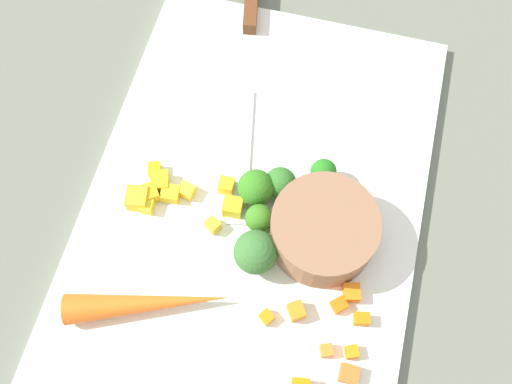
# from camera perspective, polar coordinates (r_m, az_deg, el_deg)

# --- Properties ---
(ground_plane) EXTENTS (4.00, 4.00, 0.00)m
(ground_plane) POSITION_cam_1_polar(r_m,az_deg,el_deg) (0.62, 0.00, -0.80)
(ground_plane) COLOR #646B5B
(cutting_board) EXTENTS (0.49, 0.35, 0.01)m
(cutting_board) POSITION_cam_1_polar(r_m,az_deg,el_deg) (0.61, 0.00, -0.59)
(cutting_board) COLOR white
(cutting_board) RESTS_ON ground_plane
(prep_bowl) EXTENTS (0.11, 0.11, 0.05)m
(prep_bowl) POSITION_cam_1_polar(r_m,az_deg,el_deg) (0.57, 6.78, -3.80)
(prep_bowl) COLOR #906548
(prep_bowl) RESTS_ON cutting_board
(chef_knife) EXTENTS (0.32, 0.08, 0.02)m
(chef_knife) POSITION_cam_1_polar(r_m,az_deg,el_deg) (0.69, -0.81, 13.92)
(chef_knife) COLOR silver
(chef_knife) RESTS_ON cutting_board
(whole_carrot) EXTENTS (0.08, 0.16, 0.03)m
(whole_carrot) POSITION_cam_1_polar(r_m,az_deg,el_deg) (0.57, -10.67, -10.88)
(whole_carrot) COLOR orange
(whole_carrot) RESTS_ON cutting_board
(carrot_dice_0) EXTENTS (0.01, 0.02, 0.01)m
(carrot_dice_0) POSITION_cam_1_polar(r_m,az_deg,el_deg) (0.57, 10.50, -12.36)
(carrot_dice_0) COLOR orange
(carrot_dice_0) RESTS_ON cutting_board
(carrot_dice_1) EXTENTS (0.02, 0.02, 0.02)m
(carrot_dice_1) POSITION_cam_1_polar(r_m,az_deg,el_deg) (0.57, 9.52, -9.90)
(carrot_dice_1) COLOR orange
(carrot_dice_1) RESTS_ON cutting_board
(carrot_dice_2) EXTENTS (0.02, 0.02, 0.01)m
(carrot_dice_2) POSITION_cam_1_polar(r_m,az_deg,el_deg) (0.56, 9.25, -17.52)
(carrot_dice_2) COLOR orange
(carrot_dice_2) RESTS_ON cutting_board
(carrot_dice_3) EXTENTS (0.02, 0.02, 0.01)m
(carrot_dice_3) POSITION_cam_1_polar(r_m,az_deg,el_deg) (0.57, 8.30, -11.10)
(carrot_dice_3) COLOR orange
(carrot_dice_3) RESTS_ON cutting_board
(carrot_dice_5) EXTENTS (0.02, 0.02, 0.01)m
(carrot_dice_5) POSITION_cam_1_polar(r_m,az_deg,el_deg) (0.57, 9.53, -15.47)
(carrot_dice_5) COLOR orange
(carrot_dice_5) RESTS_ON cutting_board
(carrot_dice_6) EXTENTS (0.02, 0.02, 0.02)m
(carrot_dice_6) POSITION_cam_1_polar(r_m,az_deg,el_deg) (0.56, 4.04, -11.77)
(carrot_dice_6) COLOR orange
(carrot_dice_6) RESTS_ON cutting_board
(carrot_dice_7) EXTENTS (0.01, 0.01, 0.01)m
(carrot_dice_7) POSITION_cam_1_polar(r_m,az_deg,el_deg) (0.56, 7.04, -15.43)
(carrot_dice_7) COLOR orange
(carrot_dice_7) RESTS_ON cutting_board
(carrot_dice_8) EXTENTS (0.02, 0.02, 0.01)m
(carrot_dice_8) POSITION_cam_1_polar(r_m,az_deg,el_deg) (0.56, 1.07, -12.38)
(carrot_dice_8) COLOR orange
(carrot_dice_8) RESTS_ON cutting_board
(pepper_dice_0) EXTENTS (0.01, 0.01, 0.01)m
(pepper_dice_0) POSITION_cam_1_polar(r_m,az_deg,el_deg) (0.61, -10.81, -1.44)
(pepper_dice_0) COLOR yellow
(pepper_dice_0) RESTS_ON cutting_board
(pepper_dice_1) EXTENTS (0.02, 0.02, 0.01)m
(pepper_dice_1) POSITION_cam_1_polar(r_m,az_deg,el_deg) (0.61, -6.92, 0.13)
(pepper_dice_1) COLOR yellow
(pepper_dice_1) RESTS_ON cutting_board
(pepper_dice_2) EXTENTS (0.02, 0.02, 0.01)m
(pepper_dice_2) POSITION_cam_1_polar(r_m,az_deg,el_deg) (0.61, -8.53, -0.17)
(pepper_dice_2) COLOR yellow
(pepper_dice_2) RESTS_ON cutting_board
(pepper_dice_3) EXTENTS (0.03, 0.02, 0.02)m
(pepper_dice_3) POSITION_cam_1_polar(r_m,az_deg,el_deg) (0.61, -9.57, 1.04)
(pepper_dice_3) COLOR yellow
(pepper_dice_3) RESTS_ON cutting_board
(pepper_dice_4) EXTENTS (0.02, 0.02, 0.02)m
(pepper_dice_4) POSITION_cam_1_polar(r_m,az_deg,el_deg) (0.61, -10.43, -0.09)
(pepper_dice_4) COLOR yellow
(pepper_dice_4) RESTS_ON cutting_board
(pepper_dice_5) EXTENTS (0.01, 0.02, 0.02)m
(pepper_dice_5) POSITION_cam_1_polar(r_m,az_deg,el_deg) (0.60, -2.96, 0.63)
(pepper_dice_5) COLOR yellow
(pepper_dice_5) RESTS_ON cutting_board
(pepper_dice_6) EXTENTS (0.03, 0.03, 0.02)m
(pepper_dice_6) POSITION_cam_1_polar(r_m,az_deg,el_deg) (0.61, -11.75, -0.62)
(pepper_dice_6) COLOR yellow
(pepper_dice_6) RESTS_ON cutting_board
(pepper_dice_7) EXTENTS (0.02, 0.02, 0.02)m
(pepper_dice_7) POSITION_cam_1_polar(r_m,az_deg,el_deg) (0.59, -2.33, -1.53)
(pepper_dice_7) COLOR yellow
(pepper_dice_7) RESTS_ON cutting_board
(pepper_dice_8) EXTENTS (0.02, 0.02, 0.01)m
(pepper_dice_8) POSITION_cam_1_polar(r_m,az_deg,el_deg) (0.59, -4.34, -3.33)
(pepper_dice_8) COLOR yellow
(pepper_dice_8) RESTS_ON cutting_board
(pepper_dice_9) EXTENTS (0.02, 0.02, 0.01)m
(pepper_dice_9) POSITION_cam_1_polar(r_m,az_deg,el_deg) (0.62, -9.98, 2.48)
(pepper_dice_9) COLOR yellow
(pepper_dice_9) RESTS_ON cutting_board
(broccoli_floret_0) EXTENTS (0.03, 0.03, 0.03)m
(broccoli_floret_0) POSITION_cam_1_polar(r_m,az_deg,el_deg) (0.59, 2.45, 0.91)
(broccoli_floret_0) COLOR #96AB62
(broccoli_floret_0) RESTS_ON cutting_board
(broccoli_floret_1) EXTENTS (0.04, 0.04, 0.04)m
(broccoli_floret_1) POSITION_cam_1_polar(r_m,az_deg,el_deg) (0.59, -0.44, 0.62)
(broccoli_floret_1) COLOR #81B160
(broccoli_floret_1) RESTS_ON cutting_board
(broccoli_floret_2) EXTENTS (0.03, 0.03, 0.04)m
(broccoli_floret_2) POSITION_cam_1_polar(r_m,az_deg,el_deg) (0.57, 0.32, -2.65)
(broccoli_floret_2) COLOR #8CB163
(broccoli_floret_2) RESTS_ON cutting_board
(broccoli_floret_3) EXTENTS (0.03, 0.03, 0.04)m
(broccoli_floret_3) POSITION_cam_1_polar(r_m,az_deg,el_deg) (0.60, 6.75, 1.97)
(broccoli_floret_3) COLOR #8AB354
(broccoli_floret_3) RESTS_ON cutting_board
(broccoli_floret_4) EXTENTS (0.04, 0.04, 0.05)m
(broccoli_floret_4) POSITION_cam_1_polar(r_m,az_deg,el_deg) (0.56, -0.02, -6.05)
(broccoli_floret_4) COLOR #90C155
(broccoli_floret_4) RESTS_ON cutting_board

